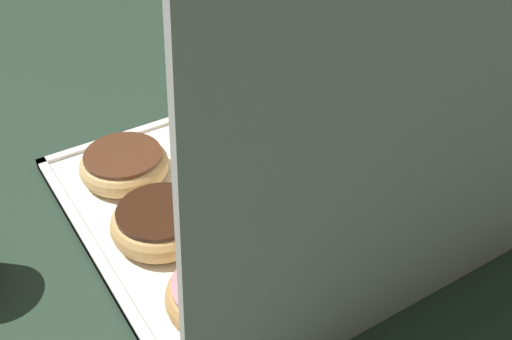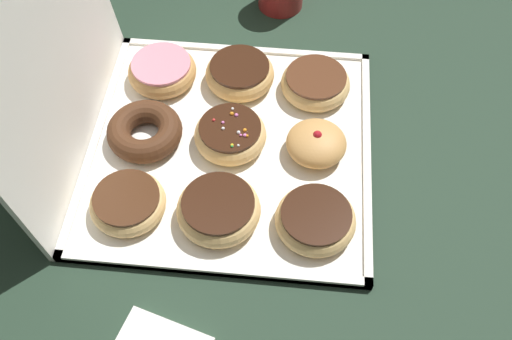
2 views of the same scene
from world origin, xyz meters
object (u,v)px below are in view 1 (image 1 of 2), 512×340
object	(u,v)px
jelly_filled_donut_1	(212,130)
pink_frosted_donut_8	(221,294)
chocolate_frosted_donut_5	(161,223)
donut_box	(261,198)
sprinkle_donut_4	(255,182)
chocolate_cake_ring_donut_7	(328,248)
chocolate_frosted_donut_6	(412,206)
napkin_stack	(485,135)
chocolate_frosted_donut_3	(343,149)
chocolate_frosted_donut_2	(124,164)
chocolate_frosted_donut_0	(287,104)

from	to	relation	value
jelly_filled_donut_1	pink_frosted_donut_8	xyz separation A→B (m)	(0.13, 0.26, -0.00)
chocolate_frosted_donut_5	donut_box	bearing A→B (deg)	-179.27
jelly_filled_donut_1	sprinkle_donut_4	world-z (taller)	jelly_filled_donut_1
chocolate_cake_ring_donut_7	chocolate_frosted_donut_6	bearing A→B (deg)	-178.78
chocolate_cake_ring_donut_7	napkin_stack	size ratio (longest dim) A/B	1.01
chocolate_frosted_donut_3	pink_frosted_donut_8	distance (m)	0.29
chocolate_frosted_donut_3	chocolate_cake_ring_donut_7	distance (m)	0.18
chocolate_cake_ring_donut_7	donut_box	bearing A→B (deg)	-89.04
donut_box	sprinkle_donut_4	xyz separation A→B (m)	(0.01, -0.00, 0.03)
chocolate_frosted_donut_2	napkin_stack	world-z (taller)	chocolate_frosted_donut_2
chocolate_frosted_donut_2	chocolate_frosted_donut_3	size ratio (longest dim) A/B	0.96
chocolate_frosted_donut_3	chocolate_cake_ring_donut_7	bearing A→B (deg)	46.51
donut_box	sprinkle_donut_4	bearing A→B (deg)	-34.82
pink_frosted_donut_8	jelly_filled_donut_1	bearing A→B (deg)	-117.13
sprinkle_donut_4	chocolate_frosted_donut_5	bearing A→B (deg)	2.45
chocolate_frosted_donut_0	chocolate_frosted_donut_5	world-z (taller)	chocolate_frosted_donut_5
chocolate_frosted_donut_2	chocolate_frosted_donut_0	bearing A→B (deg)	-177.79
chocolate_frosted_donut_2	chocolate_frosted_donut_6	bearing A→B (deg)	135.04
chocolate_frosted_donut_0	chocolate_frosted_donut_3	size ratio (longest dim) A/B	0.95
chocolate_frosted_donut_6	chocolate_frosted_donut_0	bearing A→B (deg)	-90.47
sprinkle_donut_4	chocolate_cake_ring_donut_7	world-z (taller)	sprinkle_donut_4
chocolate_frosted_donut_6	pink_frosted_donut_8	distance (m)	0.26
jelly_filled_donut_1	chocolate_frosted_donut_3	size ratio (longest dim) A/B	0.77
donut_box	sprinkle_donut_4	distance (m)	0.03
jelly_filled_donut_1	chocolate_frosted_donut_5	size ratio (longest dim) A/B	0.80
donut_box	chocolate_frosted_donut_5	xyz separation A→B (m)	(0.14, 0.00, 0.03)
donut_box	napkin_stack	distance (m)	0.35
chocolate_frosted_donut_5	chocolate_frosted_donut_2	bearing A→B (deg)	-93.57
chocolate_frosted_donut_0	chocolate_frosted_donut_2	world-z (taller)	same
chocolate_cake_ring_donut_7	napkin_stack	distance (m)	0.35
pink_frosted_donut_8	chocolate_frosted_donut_5	bearing A→B (deg)	-87.44
chocolate_frosted_donut_3	chocolate_cake_ring_donut_7	xyz separation A→B (m)	(0.13, 0.13, -0.00)
chocolate_frosted_donut_6	napkin_stack	world-z (taller)	chocolate_frosted_donut_6
chocolate_frosted_donut_2	chocolate_frosted_donut_6	xyz separation A→B (m)	(-0.26, 0.26, -0.00)
chocolate_frosted_donut_2	chocolate_frosted_donut_6	distance (m)	0.36
chocolate_frosted_donut_3	chocolate_frosted_donut_0	bearing A→B (deg)	-91.02
chocolate_frosted_donut_0	chocolate_frosted_donut_2	bearing A→B (deg)	2.21
chocolate_frosted_donut_6	chocolate_cake_ring_donut_7	distance (m)	0.13
donut_box	chocolate_frosted_donut_5	size ratio (longest dim) A/B	3.78
sprinkle_donut_4	chocolate_frosted_donut_6	xyz separation A→B (m)	(-0.14, 0.13, -0.00)
napkin_stack	chocolate_frosted_donut_0	bearing A→B (deg)	-41.53
jelly_filled_donut_1	sprinkle_donut_4	distance (m)	0.13
donut_box	chocolate_frosted_donut_5	bearing A→B (deg)	0.73
chocolate_frosted_donut_6	chocolate_frosted_donut_2	bearing A→B (deg)	-44.96
jelly_filled_donut_1	chocolate_frosted_donut_6	bearing A→B (deg)	115.42
chocolate_frosted_donut_0	napkin_stack	world-z (taller)	chocolate_frosted_donut_0
chocolate_frosted_donut_5	chocolate_cake_ring_donut_7	world-z (taller)	chocolate_frosted_donut_5
donut_box	chocolate_frosted_donut_0	bearing A→B (deg)	-134.06
chocolate_frosted_donut_0	jelly_filled_donut_1	bearing A→B (deg)	1.87
chocolate_cake_ring_donut_7	chocolate_frosted_donut_0	bearing A→B (deg)	-115.72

